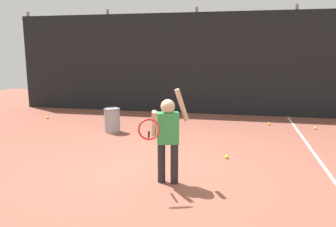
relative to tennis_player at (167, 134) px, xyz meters
The scene contains 14 objects.
ground_plane 0.93m from the tennis_player, 126.57° to the left, with size 20.00×20.00×0.00m, color brown.
court_line_sideline 2.87m from the tennis_player, 31.90° to the left, with size 0.05×9.00×0.00m, color white.
back_fence_windscreen 5.62m from the tennis_player, 93.56° to the left, with size 11.35×0.08×2.98m, color black.
fence_post_0 8.17m from the tennis_player, 136.27° to the left, with size 0.09×0.09×3.13m, color slate.
fence_post_1 6.47m from the tennis_player, 118.96° to the left, with size 0.09×0.09×3.13m, color slate.
fence_post_2 5.69m from the tennis_player, 93.52° to the left, with size 0.09×0.09×3.13m, color slate.
fence_post_3 6.17m from the tennis_player, 66.71° to the left, with size 0.09×0.09×3.13m, color slate.
tennis_player is the anchor object (origin of this frame).
ball_hopper 3.36m from the tennis_player, 124.95° to the left, with size 0.38×0.38×0.56m.
water_bottle 4.80m from the tennis_player, 122.67° to the left, with size 0.07×0.07×0.22m, color green.
tennis_ball_0 1.66m from the tennis_player, 58.54° to the left, with size 0.07×0.07×0.07m, color #CCE033.
tennis_ball_1 4.66m from the tennis_player, 67.89° to the left, with size 0.07×0.07×0.07m, color #CCE033.
tennis_ball_2 4.93m from the tennis_player, 55.03° to the left, with size 0.07×0.07×0.07m, color #CCE033.
tennis_ball_3 5.75m from the tennis_player, 138.28° to the left, with size 0.07×0.07×0.07m, color #CCE033.
Camera 1 is at (1.30, -4.84, 1.84)m, focal length 35.45 mm.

